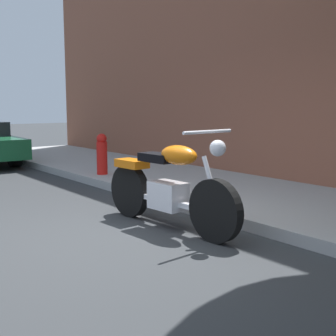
# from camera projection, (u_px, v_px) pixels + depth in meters

# --- Properties ---
(ground_plane) EXTENTS (60.00, 60.00, 0.00)m
(ground_plane) POSITION_uv_depth(u_px,v_px,m) (125.00, 237.00, 4.86)
(ground_plane) COLOR #303335
(sidewalk) EXTENTS (18.87, 2.56, 0.14)m
(sidewalk) POSITION_uv_depth(u_px,v_px,m) (273.00, 201.00, 6.36)
(sidewalk) COLOR #9F9F9F
(sidewalk) RESTS_ON ground
(motorcycle) EXTENTS (2.16, 0.70, 1.17)m
(motorcycle) POSITION_uv_depth(u_px,v_px,m) (168.00, 187.00, 5.17)
(motorcycle) COLOR black
(motorcycle) RESTS_ON ground
(fire_hydrant) EXTENTS (0.20, 0.20, 0.91)m
(fire_hydrant) POSITION_uv_depth(u_px,v_px,m) (102.00, 158.00, 8.34)
(fire_hydrant) COLOR red
(fire_hydrant) RESTS_ON ground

